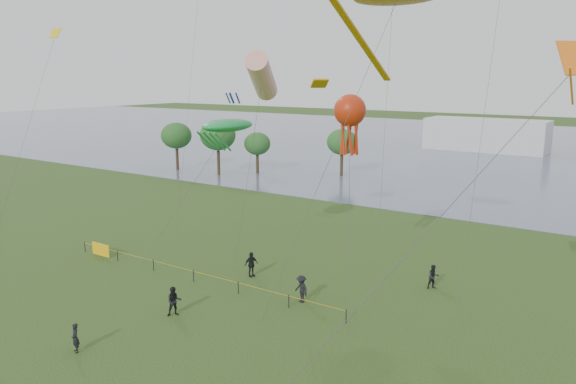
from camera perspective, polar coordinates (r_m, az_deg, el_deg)
The scene contains 13 objects.
lake at distance 116.22m, azimuth 25.73°, elevation 3.65°, with size 400.00×120.00×0.08m, color slate.
pavilion_left at distance 113.37m, azimuth 19.47°, elevation 5.48°, with size 22.00×8.00×6.00m, color silver.
trees at distance 81.54m, azimuth -5.01°, elevation 5.46°, with size 27.60×13.99×7.93m.
fence at distance 44.19m, azimuth -15.39°, elevation -6.50°, with size 24.07×0.07×1.05m.
spectator_a at distance 34.70m, azimuth -11.50°, elevation -10.82°, with size 0.87×0.68×1.79m, color black.
spectator_b at distance 35.89m, azimuth 1.36°, elevation -9.81°, with size 1.15×0.66×1.78m, color black.
spectator_c at distance 40.32m, azimuth -3.76°, elevation -7.35°, with size 1.05×0.44×1.80m, color black.
spectator_f at distance 31.90m, azimuth -20.80°, elevation -13.70°, with size 0.57×0.37×1.56m, color black.
spectator_g at distance 39.31m, azimuth 14.56°, elevation -8.34°, with size 0.80×0.63×1.65m, color black.
kite_windsock at distance 42.79m, azimuth -2.68°, elevation 11.63°, with size 4.18×5.00×15.86m.
kite_creature at distance 41.64m, azimuth -6.16°, elevation 6.71°, with size 6.23×7.13×10.96m.
kite_octopus at distance 36.91m, azimuth 6.31°, elevation 8.11°, with size 4.97×8.05×12.91m.
kite_delta at distance 22.67m, azimuth 25.82°, elevation 10.09°, with size 9.85×13.05×15.33m.
Camera 1 is at (16.34, -14.21, 14.08)m, focal length 35.00 mm.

